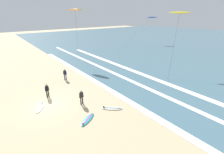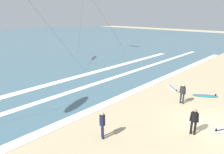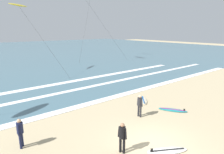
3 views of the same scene
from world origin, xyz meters
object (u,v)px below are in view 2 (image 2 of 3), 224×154
(surfer_foreground_main, at_px, (183,92))
(surfboard_near_water, at_px, (173,88))
(surfer_left_far, at_px, (102,123))
(surfboard_right_spare, at_px, (205,96))
(surfer_mid_group, at_px, (194,119))

(surfer_foreground_main, xyz_separation_m, surfboard_near_water, (2.58, 1.98, -0.91))
(surfboard_near_water, bearing_deg, surfer_left_far, -175.78)
(surfer_foreground_main, bearing_deg, surfboard_right_spare, -17.07)
(surfer_mid_group, height_order, surfboard_right_spare, surfer_mid_group)
(surfer_mid_group, xyz_separation_m, surfer_left_far, (-3.76, 3.59, 0.00))
(surfer_mid_group, bearing_deg, surfboard_right_spare, 13.13)
(surfer_mid_group, bearing_deg, surfboard_near_water, 34.55)
(surfer_mid_group, xyz_separation_m, surfer_foreground_main, (3.71, 2.34, 0.00))
(surfer_mid_group, xyz_separation_m, surfboard_near_water, (6.28, 4.33, -0.91))
(surfer_foreground_main, xyz_separation_m, surfer_left_far, (-7.46, 1.24, 0.00))
(surfboard_near_water, relative_size, surfboard_right_spare, 0.94)
(surfer_mid_group, height_order, surfer_foreground_main, same)
(surfer_mid_group, height_order, surfboard_near_water, surfer_mid_group)
(surfer_foreground_main, height_order, surfer_left_far, same)
(surfer_foreground_main, relative_size, surfboard_right_spare, 0.76)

